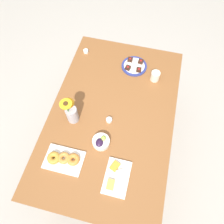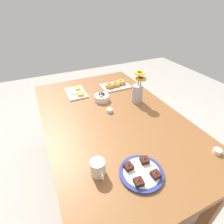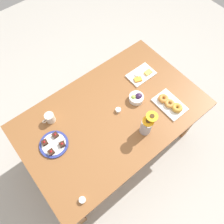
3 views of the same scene
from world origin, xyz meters
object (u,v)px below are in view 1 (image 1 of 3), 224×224
dining_table (112,119)px  jam_cup_berry (109,120)px  coffee_mug (155,76)px  jam_cup_honey (86,51)px  cheese_platter (116,177)px  flower_vase (72,113)px  croissant_platter (64,159)px  dessert_plate (134,66)px  grape_bowl (101,142)px

dining_table → jam_cup_berry: jam_cup_berry is taller
coffee_mug → jam_cup_honey: (0.16, 0.69, -0.03)m
cheese_platter → flower_vase: size_ratio=0.98×
cheese_platter → croissant_platter: croissant_platter is taller
dessert_plate → dining_table: bearing=171.7°
flower_vase → grape_bowl: bearing=-118.6°
dessert_plate → flower_vase: flower_vase is taller
grape_bowl → flower_vase: (0.15, 0.27, 0.06)m
cheese_platter → jam_cup_berry: 0.45m
jam_cup_honey → dessert_plate: dessert_plate is taller
coffee_mug → flower_vase: flower_vase is taller
jam_cup_berry → coffee_mug: bearing=-30.0°
dining_table → grape_bowl: (-0.26, 0.02, 0.12)m
cheese_platter → jam_cup_berry: size_ratio=5.42×
dining_table → flower_vase: (-0.11, 0.29, 0.18)m
jam_cup_berry → cheese_platter: bearing=-159.2°
croissant_platter → jam_cup_honey: 1.06m
jam_cup_berry → croissant_platter: bearing=148.2°
grape_bowl → dessert_plate: (0.80, -0.10, -0.02)m
dessert_plate → jam_cup_berry: bearing=171.7°
dining_table → cheese_platter: 0.51m
jam_cup_berry → dessert_plate: dessert_plate is taller
dining_table → cheese_platter: size_ratio=6.15×
coffee_mug → croissant_platter: 1.04m
dining_table → jam_cup_berry: 0.12m
jam_cup_berry → flower_vase: 0.30m
coffee_mug → jam_cup_honey: size_ratio=2.35×
dining_table → jam_cup_honey: 0.73m
jam_cup_honey → flower_vase: 0.73m
jam_cup_honey → dessert_plate: (-0.06, -0.48, -0.00)m
coffee_mug → grape_bowl: size_ratio=0.86×
coffee_mug → cheese_platter: 0.93m
grape_bowl → jam_cup_berry: grape_bowl is taller
jam_cup_berry → flower_vase: flower_vase is taller
grape_bowl → cheese_platter: bearing=-142.0°
dining_table → cheese_platter: cheese_platter is taller
jam_cup_honey → grape_bowl: bearing=-155.8°
coffee_mug → jam_cup_honey: bearing=76.9°
jam_cup_honey → flower_vase: size_ratio=0.18×
jam_cup_honey → croissant_platter: bearing=-171.5°
grape_bowl → croissant_platter: bearing=129.6°
flower_vase → croissant_platter: bearing=-172.9°
dining_table → flower_vase: bearing=111.4°
cheese_platter → coffee_mug: bearing=-8.1°
cheese_platter → jam_cup_honey: (1.08, 0.56, 0.01)m
croissant_platter → grape_bowl: bearing=-50.4°
grape_bowl → jam_cup_berry: bearing=-3.5°
dining_table → coffee_mug: 0.54m
dining_table → dessert_plate: (0.53, -0.08, 0.10)m
croissant_platter → jam_cup_honey: bearing=8.5°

